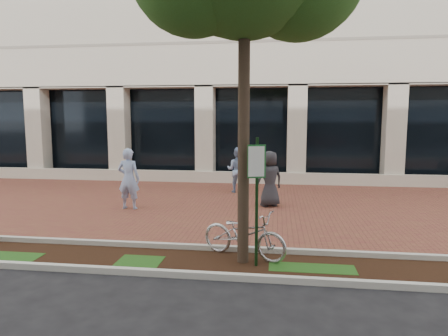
# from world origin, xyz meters

# --- Properties ---
(ground) EXTENTS (120.00, 120.00, 0.00)m
(ground) POSITION_xyz_m (0.00, 0.00, 0.00)
(ground) COLOR black
(ground) RESTS_ON ground
(brick_plaza) EXTENTS (40.00, 9.00, 0.01)m
(brick_plaza) POSITION_xyz_m (0.00, 0.00, 0.01)
(brick_plaza) COLOR brown
(brick_plaza) RESTS_ON ground
(planting_strip) EXTENTS (40.00, 1.50, 0.01)m
(planting_strip) POSITION_xyz_m (0.00, -5.25, 0.01)
(planting_strip) COLOR black
(planting_strip) RESTS_ON ground
(curb_plaza_side) EXTENTS (40.00, 0.12, 0.12)m
(curb_plaza_side) POSITION_xyz_m (0.00, -4.50, 0.06)
(curb_plaza_side) COLOR beige
(curb_plaza_side) RESTS_ON ground
(curb_street_side) EXTENTS (40.00, 0.12, 0.12)m
(curb_street_side) POSITION_xyz_m (0.00, -6.00, 0.06)
(curb_street_side) COLOR beige
(curb_street_side) RESTS_ON ground
(parking_sign) EXTENTS (0.34, 0.07, 2.46)m
(parking_sign) POSITION_xyz_m (0.84, -5.30, 1.56)
(parking_sign) COLOR #123315
(parking_sign) RESTS_ON ground
(locked_bicycle) EXTENTS (1.96, 1.33, 0.98)m
(locked_bicycle) POSITION_xyz_m (0.56, -4.82, 0.49)
(locked_bicycle) COLOR #B4B3B8
(locked_bicycle) RESTS_ON ground
(pedestrian_left) EXTENTS (0.71, 0.48, 1.90)m
(pedestrian_left) POSITION_xyz_m (-3.35, -0.93, 0.95)
(pedestrian_left) COLOR #99B3E4
(pedestrian_left) RESTS_ON ground
(pedestrian_mid) EXTENTS (0.95, 0.81, 1.72)m
(pedestrian_mid) POSITION_xyz_m (-0.30, 2.32, 0.86)
(pedestrian_mid) COLOR #87A0C9
(pedestrian_mid) RESTS_ON ground
(pedestrian_right) EXTENTS (1.04, 0.92, 1.78)m
(pedestrian_right) POSITION_xyz_m (0.97, 0.01, 0.89)
(pedestrian_right) COLOR #28282D
(pedestrian_right) RESTS_ON ground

